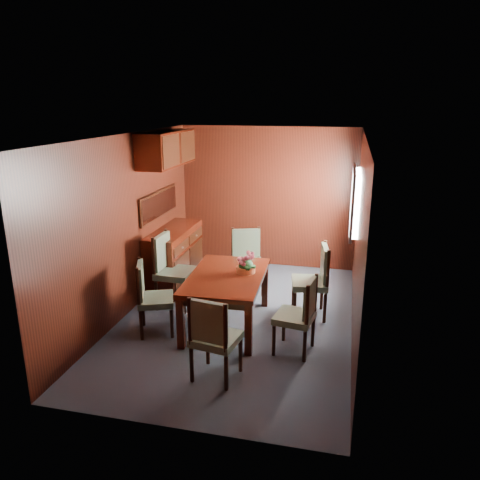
% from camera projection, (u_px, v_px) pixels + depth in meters
% --- Properties ---
extents(ground, '(4.50, 4.50, 0.00)m').
position_uv_depth(ground, '(237.00, 318.00, 6.27)').
color(ground, '#353D48').
rests_on(ground, ground).
extents(room_shell, '(3.06, 4.52, 2.41)m').
position_uv_depth(room_shell, '(235.00, 194.00, 6.13)').
color(room_shell, black).
rests_on(room_shell, ground).
extents(sideboard, '(0.48, 1.40, 0.90)m').
position_uv_depth(sideboard, '(175.00, 257.00, 7.35)').
color(sideboard, '#350E06').
rests_on(sideboard, ground).
extents(dining_table, '(0.98, 1.51, 0.69)m').
position_uv_depth(dining_table, '(227.00, 282.00, 5.93)').
color(dining_table, '#350E06').
rests_on(dining_table, ground).
extents(chair_left_near, '(0.56, 0.57, 0.93)m').
position_uv_depth(chair_left_near, '(150.00, 294.00, 5.77)').
color(chair_left_near, black).
rests_on(chair_left_near, ground).
extents(chair_left_far, '(0.49, 0.51, 1.05)m').
position_uv_depth(chair_left_far, '(170.00, 266.00, 6.53)').
color(chair_left_far, black).
rests_on(chair_left_far, ground).
extents(chair_right_near, '(0.48, 0.50, 0.92)m').
position_uv_depth(chair_right_near, '(301.00, 312.00, 5.30)').
color(chair_right_near, black).
rests_on(chair_right_near, ground).
extents(chair_right_far, '(0.53, 0.54, 1.00)m').
position_uv_depth(chair_right_far, '(316.00, 277.00, 6.21)').
color(chair_right_far, black).
rests_on(chair_right_far, ground).
extents(chair_head, '(0.52, 0.50, 0.95)m').
position_uv_depth(chair_head, '(213.00, 334.00, 4.75)').
color(chair_head, black).
rests_on(chair_head, ground).
extents(chair_foot, '(0.58, 0.57, 0.97)m').
position_uv_depth(chair_foot, '(247.00, 257.00, 7.05)').
color(chair_foot, black).
rests_on(chair_foot, ground).
extents(flower_centerpiece, '(0.26, 0.26, 0.26)m').
position_uv_depth(flower_centerpiece, '(246.00, 263.00, 5.96)').
color(flower_centerpiece, '#CC703E').
rests_on(flower_centerpiece, dining_table).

